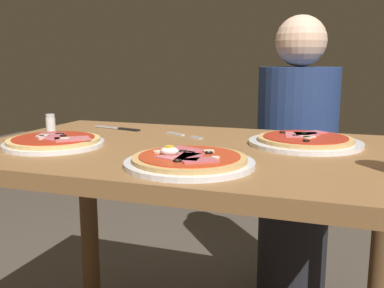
% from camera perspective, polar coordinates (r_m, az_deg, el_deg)
% --- Properties ---
extents(dining_table, '(1.21, 0.77, 0.77)m').
position_cam_1_polar(dining_table, '(1.25, -0.42, -6.07)').
color(dining_table, olive).
rests_on(dining_table, ground).
extents(pizza_foreground, '(0.30, 0.30, 0.05)m').
position_cam_1_polar(pizza_foreground, '(1.00, -0.37, -2.17)').
color(pizza_foreground, white).
rests_on(pizza_foreground, dining_table).
extents(pizza_across_left, '(0.28, 0.28, 0.03)m').
position_cam_1_polar(pizza_across_left, '(1.29, -17.41, 0.26)').
color(pizza_across_left, white).
rests_on(pizza_across_left, dining_table).
extents(pizza_across_right, '(0.32, 0.32, 0.03)m').
position_cam_1_polar(pizza_across_right, '(1.29, 14.41, 0.39)').
color(pizza_across_right, white).
rests_on(pizza_across_right, dining_table).
extents(fork, '(0.15, 0.09, 0.00)m').
position_cam_1_polar(fork, '(1.41, -1.41, 1.19)').
color(fork, silver).
rests_on(fork, dining_table).
extents(knife, '(0.19, 0.06, 0.01)m').
position_cam_1_polar(knife, '(1.56, -9.28, 2.00)').
color(knife, silver).
rests_on(knife, dining_table).
extents(salt_shaker, '(0.03, 0.03, 0.07)m').
position_cam_1_polar(salt_shaker, '(1.49, -17.82, 2.41)').
color(salt_shaker, white).
rests_on(salt_shaker, dining_table).
extents(diner_person, '(0.32, 0.32, 1.18)m').
position_cam_1_polar(diner_person, '(1.87, 13.21, -3.29)').
color(diner_person, black).
rests_on(diner_person, ground).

